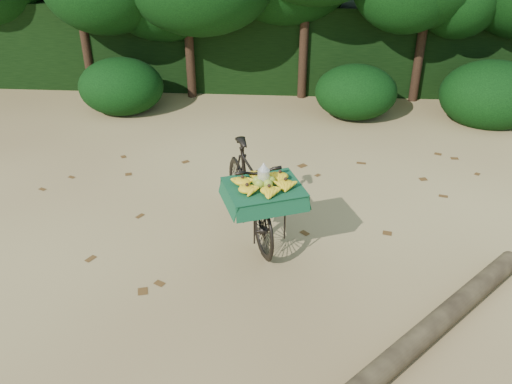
{
  "coord_description": "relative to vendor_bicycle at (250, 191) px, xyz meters",
  "views": [
    {
      "loc": [
        0.31,
        -5.57,
        3.94
      ],
      "look_at": [
        -0.07,
        -0.14,
        0.81
      ],
      "focal_mm": 38.0,
      "sensor_mm": 36.0,
      "label": 1
    }
  ],
  "objects": [
    {
      "name": "hedge_backdrop",
      "position": [
        0.18,
        6.05,
        0.3
      ],
      "size": [
        26.0,
        1.8,
        1.8
      ],
      "primitive_type": "cube",
      "color": "black",
      "rests_on": "ground"
    },
    {
      "name": "leaf_litter",
      "position": [
        0.18,
        0.4,
        -0.6
      ],
      "size": [
        7.0,
        7.3,
        0.01
      ],
      "primitive_type": null,
      "color": "#503315",
      "rests_on": "ground"
    },
    {
      "name": "fallen_log",
      "position": [
        1.99,
        -1.69,
        -0.49
      ],
      "size": [
        2.36,
        2.43,
        0.23
      ],
      "primitive_type": "cylinder",
      "rotation": [
        1.57,
        0.0,
        -0.77
      ],
      "color": "brown",
      "rests_on": "ground"
    },
    {
      "name": "ground",
      "position": [
        0.18,
        -0.25,
        -0.6
      ],
      "size": [
        80.0,
        80.0,
        0.0
      ],
      "primitive_type": "plane",
      "color": "tan",
      "rests_on": "ground"
    },
    {
      "name": "vendor_bicycle",
      "position": [
        0.0,
        0.0,
        0.0
      ],
      "size": [
        1.33,
        2.04,
        1.18
      ],
      "rotation": [
        0.0,
        0.0,
        0.36
      ],
      "color": "black",
      "rests_on": "ground"
    },
    {
      "name": "bush_clumps",
      "position": [
        0.68,
        4.05,
        -0.15
      ],
      "size": [
        8.8,
        1.7,
        0.9
      ],
      "primitive_type": null,
      "color": "black",
      "rests_on": "ground"
    }
  ]
}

